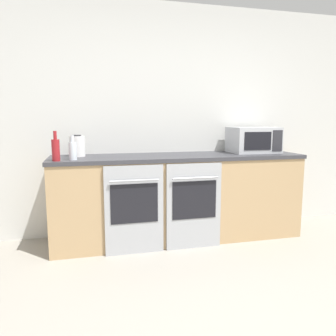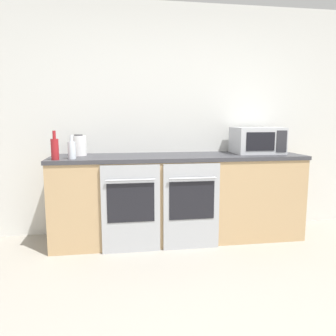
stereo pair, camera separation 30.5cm
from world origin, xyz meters
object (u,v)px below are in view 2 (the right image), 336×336
object	(u,v)px
bottle_clear	(72,150)
kettle	(79,145)
oven_left	(131,209)
bottle_red	(55,148)
oven_right	(191,206)
microwave	(257,140)

from	to	relation	value
bottle_clear	kettle	xyz separation A→B (m)	(0.03, 0.30, 0.02)
oven_left	bottle_red	distance (m)	0.92
bottle_clear	bottle_red	bearing A→B (deg)	-161.08
oven_right	bottle_clear	size ratio (longest dim) A/B	3.75
bottle_clear	kettle	size ratio (longest dim) A/B	1.04
oven_left	oven_right	size ratio (longest dim) A/B	1.00
bottle_red	kettle	bearing A→B (deg)	62.63
oven_left	bottle_clear	size ratio (longest dim) A/B	3.75
bottle_red	microwave	bearing A→B (deg)	7.99
oven_left	microwave	size ratio (longest dim) A/B	1.63
bottle_clear	kettle	distance (m)	0.30
bottle_clear	kettle	bearing A→B (deg)	83.70
oven_left	bottle_red	size ratio (longest dim) A/B	3.16
microwave	bottle_clear	distance (m)	2.03
bottle_clear	kettle	world-z (taller)	bottle_clear
bottle_clear	microwave	bearing A→B (deg)	7.15
microwave	oven_left	bearing A→B (deg)	-164.47
oven_left	microwave	distance (m)	1.63
oven_right	bottle_red	size ratio (longest dim) A/B	3.16
microwave	bottle_red	world-z (taller)	microwave
oven_left	kettle	bearing A→B (deg)	139.18
oven_right	microwave	distance (m)	1.13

